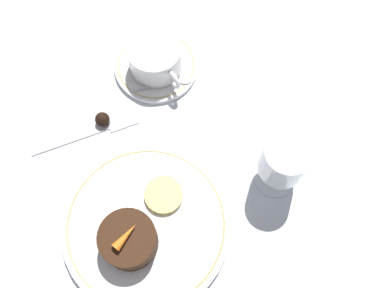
{
  "coord_description": "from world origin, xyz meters",
  "views": [
    {
      "loc": [
        0.14,
        -0.06,
        0.68
      ],
      "look_at": [
        -0.07,
        0.09,
        0.04
      ],
      "focal_mm": 42.0,
      "sensor_mm": 36.0,
      "label": 1
    }
  ],
  "objects_px": {
    "coffee_cup": "(155,57)",
    "dinner_plate": "(146,225)",
    "fork": "(97,131)",
    "dessert_cake": "(127,238)",
    "wine_glass": "(283,162)"
  },
  "relations": [
    {
      "from": "dinner_plate",
      "to": "coffee_cup",
      "type": "distance_m",
      "value": 0.28
    },
    {
      "from": "fork",
      "to": "coffee_cup",
      "type": "bearing_deg",
      "value": 105.83
    },
    {
      "from": "dinner_plate",
      "to": "coffee_cup",
      "type": "height_order",
      "value": "coffee_cup"
    },
    {
      "from": "coffee_cup",
      "to": "wine_glass",
      "type": "height_order",
      "value": "wine_glass"
    },
    {
      "from": "coffee_cup",
      "to": "dinner_plate",
      "type": "bearing_deg",
      "value": -37.07
    },
    {
      "from": "wine_glass",
      "to": "coffee_cup",
      "type": "bearing_deg",
      "value": -171.18
    },
    {
      "from": "coffee_cup",
      "to": "wine_glass",
      "type": "bearing_deg",
      "value": 8.82
    },
    {
      "from": "wine_glass",
      "to": "fork",
      "type": "xyz_separation_m",
      "value": [
        -0.23,
        -0.19,
        -0.07
      ]
    },
    {
      "from": "wine_glass",
      "to": "fork",
      "type": "bearing_deg",
      "value": -140.87
    },
    {
      "from": "dinner_plate",
      "to": "wine_glass",
      "type": "height_order",
      "value": "wine_glass"
    },
    {
      "from": "dinner_plate",
      "to": "dessert_cake",
      "type": "height_order",
      "value": "dessert_cake"
    },
    {
      "from": "dessert_cake",
      "to": "dinner_plate",
      "type": "bearing_deg",
      "value": 99.38
    },
    {
      "from": "fork",
      "to": "dessert_cake",
      "type": "height_order",
      "value": "dessert_cake"
    },
    {
      "from": "coffee_cup",
      "to": "wine_glass",
      "type": "relative_size",
      "value": 1.01
    },
    {
      "from": "fork",
      "to": "dessert_cake",
      "type": "relative_size",
      "value": 2.17
    }
  ]
}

